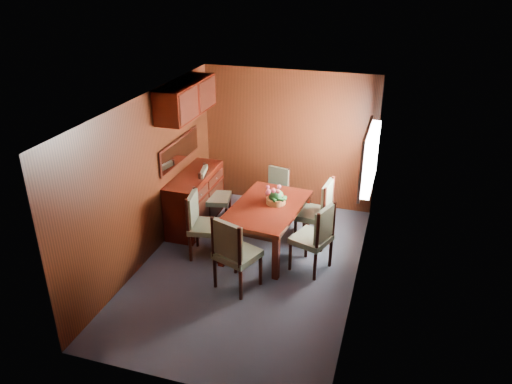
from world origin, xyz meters
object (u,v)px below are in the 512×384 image
(dining_table, at_px, (267,212))
(chair_left_near, at_px, (201,221))
(flower_centerpiece, at_px, (276,194))
(chair_head, at_px, (233,250))
(sideboard, at_px, (195,199))
(chair_right_near, at_px, (317,235))

(dining_table, distance_m, chair_left_near, 0.99)
(dining_table, bearing_deg, flower_centerpiece, 54.04)
(chair_head, bearing_deg, dining_table, 104.16)
(sideboard, xyz_separation_m, dining_table, (1.34, -0.39, 0.17))
(chair_right_near, relative_size, chair_head, 0.96)
(sideboard, height_order, chair_left_near, chair_left_near)
(dining_table, relative_size, chair_right_near, 1.57)
(chair_left_near, relative_size, chair_head, 0.94)
(dining_table, height_order, chair_left_near, chair_left_near)
(sideboard, bearing_deg, flower_centerpiece, -10.73)
(chair_head, bearing_deg, chair_left_near, 158.62)
(chair_right_near, height_order, chair_head, chair_head)
(chair_left_near, height_order, flower_centerpiece, flower_centerpiece)
(chair_right_near, relative_size, flower_centerpiece, 3.28)
(dining_table, bearing_deg, chair_left_near, -146.46)
(sideboard, height_order, chair_head, chair_head)
(chair_head, bearing_deg, sideboard, 149.08)
(chair_right_near, bearing_deg, sideboard, 90.48)
(chair_left_near, distance_m, chair_right_near, 1.70)
(chair_right_near, xyz_separation_m, flower_centerpiece, (-0.72, 0.49, 0.30))
(chair_head, bearing_deg, flower_centerpiece, 100.06)
(chair_head, height_order, flower_centerpiece, chair_head)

